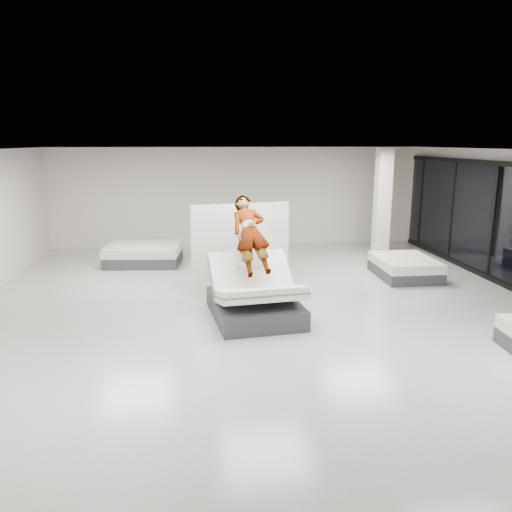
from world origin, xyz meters
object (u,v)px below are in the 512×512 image
object	(u,v)px
divider_panel	(241,249)
column	(382,205)
person	(251,248)
flat_bed_right_far	(405,267)
remote	(266,263)
flat_bed_left_far	(144,254)
hero_bed	(254,297)

from	to	relation	value
divider_panel	column	size ratio (longest dim) A/B	0.70
person	flat_bed_right_far	bearing A→B (deg)	20.72
remote	divider_panel	bearing A→B (deg)	94.34
flat_bed_left_far	column	size ratio (longest dim) A/B	0.67
flat_bed_right_far	remote	bearing A→B (deg)	-147.38
remote	flat_bed_left_far	size ratio (longest dim) A/B	0.07
person	flat_bed_right_far	xyz separation A→B (m)	(4.19, 2.19, -1.08)
divider_panel	column	world-z (taller)	column
hero_bed	divider_panel	size ratio (longest dim) A/B	1.02
flat_bed_left_far	remote	bearing A→B (deg)	-59.22
divider_panel	column	xyz separation A→B (m)	(4.35, 2.89, 0.58)
divider_panel	column	bearing A→B (deg)	22.35
flat_bed_left_far	column	distance (m)	6.96
remote	column	distance (m)	6.10
flat_bed_right_far	column	distance (m)	2.45
hero_bed	remote	distance (m)	0.72
person	flat_bed_right_far	size ratio (longest dim) A/B	1.00
person	divider_panel	distance (m)	1.37
remote	flat_bed_left_far	world-z (taller)	remote
hero_bed	column	world-z (taller)	column
remote	flat_bed_left_far	bearing A→B (deg)	113.87
hero_bed	divider_panel	xyz separation A→B (m)	(-0.11, 1.65, 0.61)
hero_bed	flat_bed_right_far	size ratio (longest dim) A/B	1.25
remote	divider_panel	size ratio (longest dim) A/B	0.06
person	flat_bed_left_far	distance (m)	5.18
divider_panel	flat_bed_right_far	distance (m)	4.41
hero_bed	flat_bed_right_far	world-z (taller)	hero_bed
divider_panel	hero_bed	bearing A→B (deg)	-97.52
person	column	xyz separation A→B (m)	(4.28, 4.23, 0.27)
hero_bed	divider_panel	bearing A→B (deg)	93.73
hero_bed	column	bearing A→B (deg)	46.96
flat_bed_right_far	flat_bed_left_far	bearing A→B (deg)	161.98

